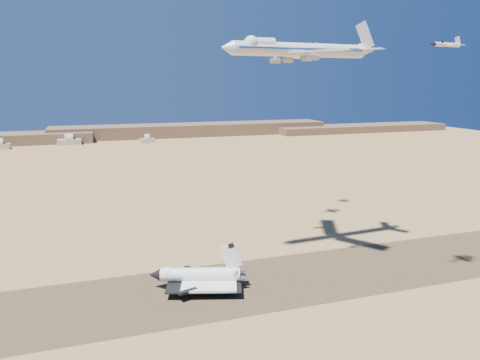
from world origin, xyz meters
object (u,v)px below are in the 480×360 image
object	(u,v)px
shuttle	(199,276)
crew_b	(226,290)
chase_jet_d	(309,47)
crew_c	(225,292)
carrier_747	(296,50)
crew_a	(220,289)
chase_jet_a	(446,44)
chase_jet_c	(294,57)

from	to	relation	value
shuttle	crew_b	distance (m)	12.13
chase_jet_d	shuttle	bearing A→B (deg)	-145.20
crew_c	chase_jet_d	size ratio (longest dim) A/B	0.12
shuttle	carrier_747	world-z (taller)	carrier_747
crew_a	crew_b	xyz separation A→B (m)	(1.71, -2.12, 0.10)
carrier_747	chase_jet_a	distance (m)	60.71
crew_b	chase_jet_d	world-z (taller)	chase_jet_d
carrier_747	chase_jet_c	bearing A→B (deg)	61.79
crew_a	chase_jet_a	world-z (taller)	chase_jet_a
carrier_747	crew_b	world-z (taller)	carrier_747
chase_jet_c	carrier_747	bearing A→B (deg)	-125.05
carrier_747	crew_b	size ratio (longest dim) A/B	40.35
carrier_747	chase_jet_a	world-z (taller)	carrier_747
shuttle	carrier_747	size ratio (longest dim) A/B	0.51
shuttle	crew_c	world-z (taller)	shuttle
crew_a	crew_c	distance (m)	3.48
chase_jet_c	crew_b	bearing A→B (deg)	-141.05
crew_b	chase_jet_c	bearing A→B (deg)	-70.12
crew_a	crew_b	distance (m)	2.73
carrier_747	shuttle	bearing A→B (deg)	-162.26
carrier_747	crew_a	size ratio (longest dim) A/B	45.40
carrier_747	chase_jet_c	distance (m)	48.87
shuttle	chase_jet_a	size ratio (longest dim) A/B	2.40
shuttle	chase_jet_c	world-z (taller)	chase_jet_c
crew_c	chase_jet_d	bearing A→B (deg)	-80.34
shuttle	chase_jet_a	distance (m)	126.85
crew_c	chase_jet_c	bearing A→B (deg)	-79.63
carrier_747	crew_b	distance (m)	105.35
crew_c	chase_jet_a	bearing A→B (deg)	-144.27
crew_b	shuttle	bearing A→B (deg)	20.42
crew_b	chase_jet_a	size ratio (longest dim) A/B	0.12
chase_jet_c	chase_jet_a	bearing A→B (deg)	-90.80
shuttle	chase_jet_c	bearing A→B (deg)	59.98
shuttle	crew_c	xyz separation A→B (m)	(8.00, -8.54, -4.15)
shuttle	crew_b	xyz separation A→B (m)	(8.77, -7.31, -4.09)
crew_b	crew_a	bearing A→B (deg)	9.17
carrier_747	crew_c	size ratio (longest dim) A/B	43.02
carrier_747	crew_a	distance (m)	105.60
chase_jet_a	chase_jet_c	size ratio (longest dim) A/B	1.01
shuttle	crew_a	xyz separation A→B (m)	(7.05, -5.19, -4.20)
chase_jet_c	crew_c	bearing A→B (deg)	-140.92
chase_jet_a	chase_jet_d	size ratio (longest dim) A/B	1.13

